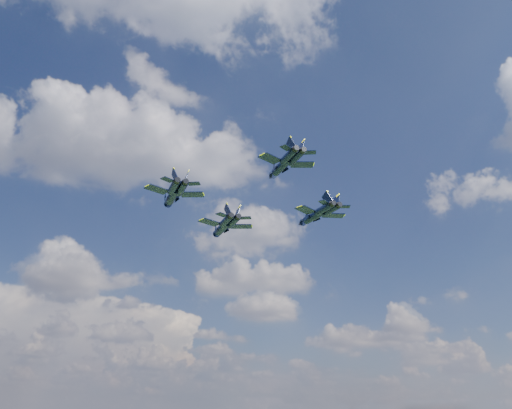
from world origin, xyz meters
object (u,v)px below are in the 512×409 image
object	(u,v)px
jet_lead	(222,228)
jet_right	(313,216)
jet_left	(172,196)
jet_slot	(281,166)

from	to	relation	value
jet_lead	jet_right	bearing A→B (deg)	-41.30
jet_lead	jet_left	bearing A→B (deg)	-132.95
jet_right	jet_lead	bearing A→B (deg)	132.74
jet_left	jet_slot	size ratio (longest dim) A/B	1.09
jet_lead	jet_slot	world-z (taller)	jet_slot
jet_right	jet_slot	bearing A→B (deg)	-137.20
jet_left	jet_slot	world-z (taller)	jet_slot
jet_left	jet_slot	xyz separation A→B (m)	(19.30, -11.97, 2.03)
jet_lead	jet_slot	bearing A→B (deg)	-88.95
jet_lead	jet_left	distance (m)	22.93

